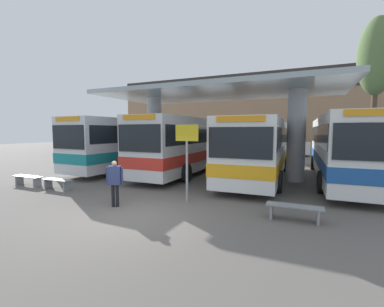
% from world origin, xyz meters
% --- Properties ---
extents(ground_plane, '(100.00, 100.00, 0.00)m').
position_xyz_m(ground_plane, '(0.00, 0.00, 0.00)').
color(ground_plane, '#605B56').
extents(townhouse_backdrop, '(40.00, 0.58, 9.68)m').
position_xyz_m(townhouse_backdrop, '(0.00, 25.81, 5.64)').
color(townhouse_backdrop, '#9E7A5B').
rests_on(townhouse_backdrop, ground_plane).
extents(station_canopy, '(13.65, 6.47, 5.01)m').
position_xyz_m(station_canopy, '(0.00, 8.15, 4.20)').
color(station_canopy, silver).
rests_on(station_canopy, ground_plane).
extents(transit_bus_left_bay, '(3.05, 12.39, 3.40)m').
position_xyz_m(transit_bus_left_bay, '(-6.23, 9.31, 1.89)').
color(transit_bus_left_bay, silver).
rests_on(transit_bus_left_bay, ground_plane).
extents(transit_bus_center_bay, '(2.69, 12.10, 3.40)m').
position_xyz_m(transit_bus_center_bay, '(-2.01, 9.18, 1.88)').
color(transit_bus_center_bay, silver).
rests_on(transit_bus_center_bay, ground_plane).
extents(transit_bus_right_bay, '(3.06, 10.60, 3.23)m').
position_xyz_m(transit_bus_right_bay, '(2.42, 8.21, 1.80)').
color(transit_bus_right_bay, white).
rests_on(transit_bus_right_bay, ground_plane).
extents(transit_bus_far_right_bay, '(2.96, 12.41, 3.37)m').
position_xyz_m(transit_bus_far_right_bay, '(6.63, 9.54, 1.87)').
color(transit_bus_far_right_bay, white).
rests_on(transit_bus_far_right_bay, ground_plane).
extents(waiting_bench_near_pillar, '(1.60, 0.44, 0.46)m').
position_xyz_m(waiting_bench_near_pillar, '(4.57, 1.65, 0.34)').
color(waiting_bench_near_pillar, gray).
rests_on(waiting_bench_near_pillar, ground_plane).
extents(waiting_bench_mid_platform, '(1.66, 0.44, 0.46)m').
position_xyz_m(waiting_bench_mid_platform, '(-7.45, 1.65, 0.34)').
color(waiting_bench_mid_platform, gray).
rests_on(waiting_bench_mid_platform, ground_plane).
extents(waiting_bench_far_platform, '(1.51, 0.44, 0.46)m').
position_xyz_m(waiting_bench_far_platform, '(-5.42, 1.65, 0.34)').
color(waiting_bench_far_platform, gray).
rests_on(waiting_bench_far_platform, ground_plane).
extents(info_sign_platform, '(0.90, 0.09, 2.88)m').
position_xyz_m(info_sign_platform, '(0.81, 2.20, 2.05)').
color(info_sign_platform, gray).
rests_on(info_sign_platform, ground_plane).
extents(pedestrian_waiting, '(0.58, 0.38, 1.62)m').
position_xyz_m(pedestrian_waiting, '(-1.22, 0.61, 0.99)').
color(pedestrian_waiting, black).
rests_on(pedestrian_waiting, ground_plane).
extents(poplar_tree_behind_left, '(2.54, 2.54, 10.82)m').
position_xyz_m(poplar_tree_behind_left, '(9.27, 16.51, 7.91)').
color(poplar_tree_behind_left, '#473A2B').
rests_on(poplar_tree_behind_left, ground_plane).
extents(parked_car_street, '(4.26, 2.08, 2.22)m').
position_xyz_m(parked_car_street, '(3.13, 22.69, 1.05)').
color(parked_car_street, silver).
rests_on(parked_car_street, ground_plane).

